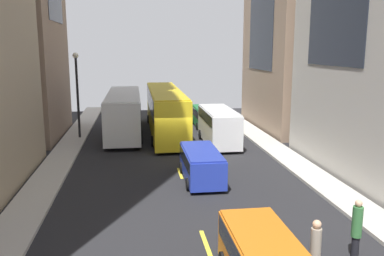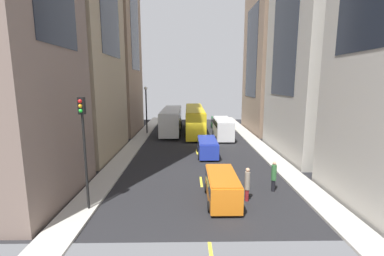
{
  "view_description": "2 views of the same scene",
  "coord_description": "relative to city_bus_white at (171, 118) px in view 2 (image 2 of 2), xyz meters",
  "views": [
    {
      "loc": [
        -2.35,
        -25.97,
        6.86
      ],
      "look_at": [
        1.36,
        0.7,
        1.6
      ],
      "focal_mm": 38.19,
      "sensor_mm": 36.0,
      "label": 1
    },
    {
      "loc": [
        -0.97,
        -30.97,
        7.19
      ],
      "look_at": [
        -0.47,
        -0.75,
        1.93
      ],
      "focal_mm": 24.79,
      "sensor_mm": 36.0,
      "label": 2
    }
  ],
  "objects": [
    {
      "name": "building_east_2",
      "position": [
        16.4,
        0.77,
        9.3
      ],
      "size": [
        9.88,
        11.43,
        22.61
      ],
      "color": "#937760",
      "rests_on": "ground"
    },
    {
      "name": "lane_stripe_5",
      "position": [
        3.33,
        13.89,
        -2.0
      ],
      "size": [
        0.16,
        2.0,
        0.01
      ],
      "primitive_type": "cube",
      "color": "yellow",
      "rests_on": "ground"
    },
    {
      "name": "car_blue_1",
      "position": [
        4.31,
        -12.7,
        -1.04
      ],
      "size": [
        1.96,
        4.6,
        1.64
      ],
      "color": "#2338AD",
      "rests_on": "ground"
    },
    {
      "name": "traffic_light_near_corner",
      "position": [
        -3.25,
        -24.03,
        2.46
      ],
      "size": [
        0.32,
        0.44,
        6.26
      ],
      "color": "black",
      "rests_on": "ground"
    },
    {
      "name": "lane_stripe_4",
      "position": [
        3.33,
        5.49,
        -2.0
      ],
      "size": [
        0.16,
        2.0,
        0.01
      ],
      "primitive_type": "cube",
      "color": "yellow",
      "rests_on": "ground"
    },
    {
      "name": "lane_stripe_0",
      "position": [
        3.33,
        -28.11,
        -2.0
      ],
      "size": [
        0.16,
        2.0,
        0.01
      ],
      "primitive_type": "cube",
      "color": "yellow",
      "rests_on": "ground"
    },
    {
      "name": "city_bus_white",
      "position": [
        0.0,
        0.0,
        0.0
      ],
      "size": [
        2.8,
        12.18,
        3.35
      ],
      "color": "silver",
      "rests_on": "ground"
    },
    {
      "name": "lane_stripe_1",
      "position": [
        3.33,
        -19.71,
        -2.0
      ],
      "size": [
        0.16,
        2.0,
        0.01
      ],
      "primitive_type": "cube",
      "color": "yellow",
      "rests_on": "ground"
    },
    {
      "name": "car_green_0",
      "position": [
        7.01,
        2.19,
        -0.99
      ],
      "size": [
        1.9,
        4.48,
        1.73
      ],
      "color": "#1E7238",
      "rests_on": "ground"
    },
    {
      "name": "streetcar_yellow",
      "position": [
        3.35,
        -0.09,
        0.12
      ],
      "size": [
        2.7,
        14.81,
        3.59
      ],
      "color": "yellow",
      "rests_on": "ground"
    },
    {
      "name": "pedestrian_waiting_curb",
      "position": [
        8.04,
        -21.46,
        -0.92
      ],
      "size": [
        0.34,
        0.34,
        2.05
      ],
      "rotation": [
        0.0,
        0.0,
        1.14
      ],
      "color": "black",
      "rests_on": "ground"
    },
    {
      "name": "streetlamp_near",
      "position": [
        -3.35,
        -1.51,
        2.12
      ],
      "size": [
        0.44,
        0.44,
        6.41
      ],
      "color": "black",
      "rests_on": "ground"
    },
    {
      "name": "delivery_van_white",
      "position": [
        6.86,
        -4.73,
        -0.49
      ],
      "size": [
        2.25,
        6.15,
        2.58
      ],
      "color": "white",
      "rests_on": "ground"
    },
    {
      "name": "lane_stripe_2",
      "position": [
        3.33,
        -11.31,
        -2.0
      ],
      "size": [
        0.16,
        2.0,
        0.01
      ],
      "primitive_type": "cube",
      "color": "yellow",
      "rests_on": "ground"
    },
    {
      "name": "ground_plane",
      "position": [
        3.33,
        -7.11,
        -2.01
      ],
      "size": [
        39.97,
        39.97,
        0.0
      ],
      "primitive_type": "plane",
      "color": "black"
    },
    {
      "name": "sidewalk_east",
      "position": [
        10.41,
        -7.11,
        -1.93
      ],
      "size": [
        1.8,
        44.0,
        0.15
      ],
      "primitive_type": "cube",
      "color": "#B2ADA3",
      "rests_on": "ground"
    },
    {
      "name": "sidewalk_west",
      "position": [
        -3.76,
        -7.11,
        -1.93
      ],
      "size": [
        1.8,
        44.0,
        0.15
      ],
      "primitive_type": "cube",
      "color": "#B2ADA3",
      "rests_on": "ground"
    },
    {
      "name": "pedestrian_walking_far",
      "position": [
        5.96,
        -22.89,
        -0.87
      ],
      "size": [
        0.31,
        0.31,
        2.1
      ],
      "rotation": [
        0.0,
        0.0,
        2.04
      ],
      "color": "maroon",
      "rests_on": "ground"
    },
    {
      "name": "car_orange_2",
      "position": [
        4.43,
        -22.94,
        -0.99
      ],
      "size": [
        1.92,
        4.26,
        1.73
      ],
      "color": "orange",
      "rests_on": "ground"
    },
    {
      "name": "building_east_1",
      "position": [
        16.18,
        -12.18,
        11.19
      ],
      "size": [
        9.43,
        11.25,
        26.39
      ],
      "color": "#B7B2A8",
      "rests_on": "ground"
    },
    {
      "name": "lane_stripe_3",
      "position": [
        3.33,
        -2.91,
        -2.0
      ],
      "size": [
        0.16,
        2.0,
        0.01
      ],
      "primitive_type": "cube",
      "color": "yellow",
      "rests_on": "ground"
    }
  ]
}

